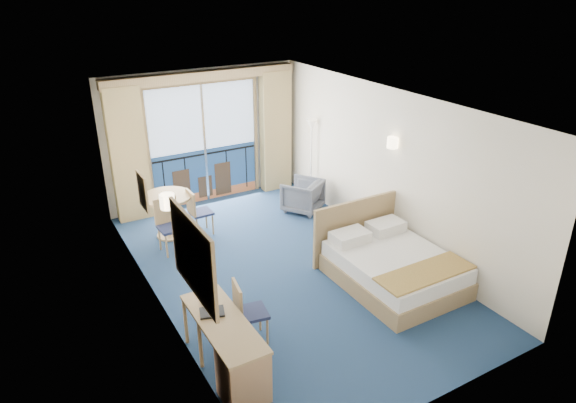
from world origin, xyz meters
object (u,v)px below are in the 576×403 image
object	(u,v)px
floor_lamp	(312,140)
desk	(239,364)
table_chair_a	(197,210)
table_chair_b	(169,222)
bed	(391,265)
nightstand	(362,222)
armchair	(303,196)
round_table	(168,205)
desk_chair	(246,309)

from	to	relation	value
floor_lamp	desk	world-z (taller)	floor_lamp
floor_lamp	table_chair_a	bearing A→B (deg)	-172.63
table_chair_a	table_chair_b	xyz separation A→B (m)	(-0.61, -0.29, 0.03)
floor_lamp	table_chair_b	xyz separation A→B (m)	(-3.24, -0.64, -0.77)
bed	nightstand	xyz separation A→B (m)	(0.53, 1.42, 0.00)
bed	armchair	xyz separation A→B (m)	(0.20, 2.90, 0.03)
nightstand	desk	xyz separation A→B (m)	(-3.49, -2.32, 0.10)
desk	round_table	world-z (taller)	round_table
desk_chair	table_chair_a	world-z (taller)	desk_chair
nightstand	desk	world-z (taller)	desk
armchair	desk_chair	world-z (taller)	desk_chair
nightstand	floor_lamp	bearing A→B (deg)	86.32
armchair	table_chair_a	bearing A→B (deg)	-35.33
desk	bed	bearing A→B (deg)	16.83
desk	table_chair_b	world-z (taller)	table_chair_b
bed	armchair	distance (m)	2.91
floor_lamp	table_chair_b	distance (m)	3.39
bed	desk	world-z (taller)	bed
bed	table_chair_b	world-z (taller)	bed
nightstand	floor_lamp	world-z (taller)	floor_lamp
armchair	table_chair_a	size ratio (longest dim) A/B	0.81
desk_chair	round_table	world-z (taller)	desk_chair
desk	desk_chair	distance (m)	0.87
armchair	floor_lamp	xyz separation A→B (m)	(0.45, 0.41, 0.97)
armchair	desk	size ratio (longest dim) A/B	0.47
floor_lamp	desk	bearing A→B (deg)	-130.66
floor_lamp	round_table	world-z (taller)	floor_lamp
bed	table_chair_a	bearing A→B (deg)	123.67
desk_chair	round_table	bearing A→B (deg)	8.20
bed	nightstand	world-z (taller)	bed
bed	nightstand	distance (m)	1.52
bed	desk	size ratio (longest dim) A/B	1.31
floor_lamp	table_chair_a	size ratio (longest dim) A/B	1.97
floor_lamp	table_chair_a	distance (m)	2.77
round_table	nightstand	bearing A→B (deg)	-30.36
armchair	table_chair_b	distance (m)	2.80
desk_chair	floor_lamp	bearing A→B (deg)	-32.89
desk_chair	table_chair_b	bearing A→B (deg)	10.94
armchair	desk_chair	bearing A→B (deg)	14.99
desk	table_chair_a	world-z (taller)	table_chair_a
nightstand	table_chair_b	world-z (taller)	table_chair_b
bed	round_table	xyz separation A→B (m)	(-2.44, 3.16, 0.31)
desk_chair	table_chair_b	xyz separation A→B (m)	(-0.07, 2.83, 0.03)
nightstand	desk_chair	bearing A→B (deg)	-152.57
bed	desk	bearing A→B (deg)	-163.17
armchair	floor_lamp	world-z (taller)	floor_lamp
bed	table_chair_a	distance (m)	3.58
floor_lamp	table_chair_b	world-z (taller)	floor_lamp
bed	round_table	distance (m)	4.01
desk	armchair	bearing A→B (deg)	50.23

